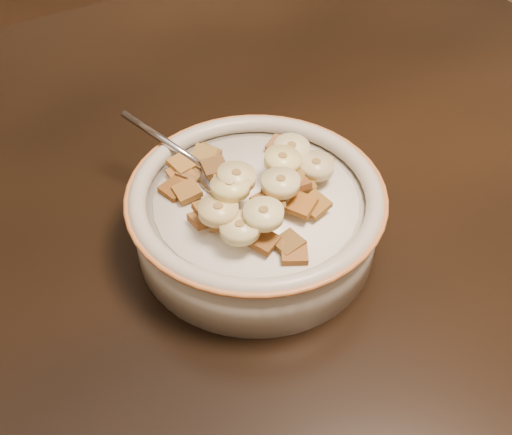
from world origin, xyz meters
TOP-DOWN VIEW (x-y plane):
  - table at (0.00, 0.00)m, footprint 1.41×0.92m
  - cereal_bowl at (0.16, -0.05)m, footprint 0.21×0.21m
  - milk at (0.16, -0.05)m, footprint 0.17×0.17m
  - spoon at (0.15, -0.02)m, footprint 0.05×0.06m
  - cereal_square_0 at (0.12, -0.05)m, footprint 0.02×0.02m
  - cereal_square_1 at (0.22, -0.05)m, footprint 0.02×0.02m
  - cereal_square_2 at (0.19, -0.06)m, footprint 0.03×0.03m
  - cereal_square_3 at (0.19, -0.09)m, footprint 0.02×0.02m
  - cereal_square_4 at (0.13, 0.00)m, footprint 0.03×0.03m
  - cereal_square_5 at (0.11, -0.02)m, footprint 0.02×0.02m
  - cereal_square_6 at (0.15, 0.01)m, footprint 0.03×0.03m
  - cereal_square_7 at (0.15, -0.12)m, footprint 0.03×0.03m
  - cereal_square_8 at (0.21, -0.01)m, footprint 0.03×0.03m
  - cereal_square_9 at (0.11, -0.06)m, footprint 0.02×0.02m
  - cereal_square_10 at (0.20, -0.07)m, footprint 0.03×0.03m
  - cereal_square_11 at (0.15, 0.01)m, footprint 0.03×0.03m
  - cereal_square_12 at (0.16, -0.08)m, footprint 0.03×0.03m
  - cereal_square_13 at (0.13, 0.01)m, footprint 0.02×0.02m
  - cereal_square_14 at (0.16, -0.08)m, footprint 0.03×0.03m
  - cereal_square_15 at (0.16, -0.11)m, footprint 0.02×0.02m
  - cereal_square_16 at (0.23, -0.05)m, footprint 0.03×0.03m
  - cereal_square_17 at (0.12, -0.07)m, footprint 0.03×0.03m
  - cereal_square_18 at (0.15, -0.01)m, footprint 0.02×0.02m
  - cereal_square_19 at (0.12, 0.00)m, footprint 0.02×0.02m
  - cereal_square_20 at (0.18, -0.09)m, footprint 0.03×0.03m
  - cereal_square_21 at (0.11, -0.01)m, footprint 0.03×0.03m
  - cereal_square_22 at (0.14, -0.04)m, footprint 0.03×0.03m
  - cereal_square_23 at (0.19, -0.07)m, footprint 0.02×0.02m
  - cereal_square_24 at (0.22, -0.06)m, footprint 0.03×0.03m
  - cereal_square_25 at (0.14, -0.10)m, footprint 0.03×0.03m
  - banana_slice_0 at (0.19, -0.05)m, footprint 0.04×0.04m
  - banana_slice_1 at (0.21, -0.04)m, footprint 0.04×0.04m
  - banana_slice_2 at (0.14, -0.10)m, footprint 0.04×0.04m
  - banana_slice_3 at (0.22, -0.06)m, footprint 0.04×0.04m
  - banana_slice_4 at (0.14, -0.05)m, footprint 0.04×0.04m
  - banana_slice_5 at (0.13, -0.06)m, footprint 0.04×0.04m
  - banana_slice_6 at (0.17, -0.07)m, footprint 0.04×0.04m
  - banana_slice_7 at (0.12, -0.09)m, footprint 0.04×0.04m
  - banana_slice_8 at (0.12, -0.07)m, footprint 0.04×0.04m

SIDE VIEW (x-z plane):
  - table at x=0.00m, z-range 0.71..0.75m
  - cereal_bowl at x=0.16m, z-range 0.75..0.80m
  - milk at x=0.16m, z-range 0.80..0.80m
  - spoon at x=0.15m, z-range 0.80..0.81m
  - cereal_square_21 at x=0.11m, z-range 0.80..0.81m
  - cereal_square_4 at x=0.13m, z-range 0.80..0.81m
  - cereal_square_11 at x=0.15m, z-range 0.80..0.81m
  - cereal_square_19 at x=0.12m, z-range 0.80..0.81m
  - cereal_square_7 at x=0.15m, z-range 0.80..0.81m
  - cereal_square_6 at x=0.15m, z-range 0.80..0.81m
  - cereal_square_15 at x=0.16m, z-range 0.80..0.81m
  - cereal_square_8 at x=0.21m, z-range 0.80..0.81m
  - cereal_square_5 at x=0.11m, z-range 0.80..0.81m
  - cereal_square_16 at x=0.23m, z-range 0.80..0.81m
  - cereal_square_1 at x=0.22m, z-range 0.80..0.81m
  - cereal_square_13 at x=0.13m, z-range 0.80..0.81m
  - cereal_square_25 at x=0.14m, z-range 0.80..0.81m
  - cereal_square_9 at x=0.11m, z-range 0.80..0.82m
  - cereal_square_24 at x=0.22m, z-range 0.81..0.81m
  - cereal_square_3 at x=0.19m, z-range 0.80..0.82m
  - cereal_square_0 at x=0.12m, z-range 0.81..0.82m
  - cereal_square_17 at x=0.12m, z-range 0.81..0.82m
  - cereal_square_10 at x=0.20m, z-range 0.81..0.82m
  - cereal_square_18 at x=0.15m, z-range 0.81..0.82m
  - cereal_square_20 at x=0.18m, z-range 0.81..0.82m
  - cereal_square_22 at x=0.14m, z-range 0.81..0.82m
  - cereal_square_23 at x=0.19m, z-range 0.81..0.82m
  - cereal_square_2 at x=0.19m, z-range 0.81..0.82m
  - banana_slice_3 at x=0.22m, z-range 0.81..0.82m
  - cereal_square_12 at x=0.16m, z-range 0.81..0.82m
  - cereal_square_14 at x=0.16m, z-range 0.81..0.83m
  - banana_slice_7 at x=0.12m, z-range 0.82..0.83m
  - banana_slice_1 at x=0.21m, z-range 0.82..0.83m
  - banana_slice_0 at x=0.19m, z-range 0.82..0.83m
  - banana_slice_8 at x=0.12m, z-range 0.82..0.83m
  - banana_slice_2 at x=0.14m, z-range 0.82..0.83m
  - banana_slice_6 at x=0.17m, z-range 0.82..0.83m
  - banana_slice_5 at x=0.13m, z-range 0.83..0.84m
  - banana_slice_4 at x=0.14m, z-range 0.83..0.84m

